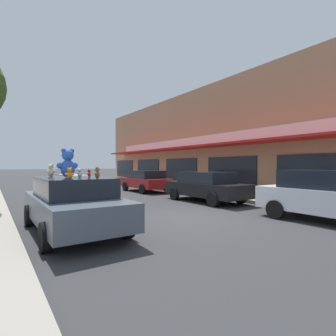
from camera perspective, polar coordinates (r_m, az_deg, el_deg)
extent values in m
plane|color=#333335|center=(9.05, 3.09, -10.99)|extent=(260.00, 260.00, 0.00)
cube|color=gray|center=(13.92, 25.02, -6.63)|extent=(3.37, 90.00, 0.16)
cube|color=tan|center=(24.29, 17.03, 5.58)|extent=(10.62, 33.88, 7.89)
cube|color=red|center=(19.80, 5.70, 4.54)|extent=(1.76, 28.46, 0.12)
cube|color=silver|center=(20.38, 7.50, 5.98)|extent=(0.08, 27.10, 0.70)
cube|color=black|center=(15.08, 29.48, -1.07)|extent=(0.06, 4.29, 2.00)
cube|color=black|center=(18.30, 13.41, -0.73)|extent=(0.06, 4.29, 2.00)
cube|color=black|center=(22.49, 2.72, -0.47)|extent=(0.06, 4.29, 2.00)
cube|color=black|center=(27.21, -4.45, -0.29)|extent=(0.06, 4.29, 2.00)
cube|color=black|center=(32.23, -9.45, -0.16)|extent=(0.06, 4.29, 2.00)
cube|color=#4C5660|center=(7.67, -19.91, -8.22)|extent=(1.90, 4.57, 0.66)
cube|color=black|center=(7.60, -19.92, -3.87)|extent=(1.67, 2.51, 0.51)
cylinder|color=black|center=(8.94, -28.04, -9.13)|extent=(0.20, 0.64, 0.64)
cylinder|color=black|center=(9.32, -16.46, -8.69)|extent=(0.20, 0.64, 0.64)
cylinder|color=black|center=(6.19, -25.15, -13.48)|extent=(0.20, 0.64, 0.64)
cylinder|color=black|center=(6.73, -8.93, -12.30)|extent=(0.20, 0.64, 0.64)
ellipsoid|color=blue|center=(7.56, -20.98, -0.11)|extent=(0.42, 0.37, 0.49)
sphere|color=blue|center=(7.56, -20.99, 2.62)|extent=(0.35, 0.35, 0.31)
sphere|color=blue|center=(7.61, -20.21, 3.52)|extent=(0.15, 0.15, 0.13)
sphere|color=blue|center=(7.52, -21.78, 3.55)|extent=(0.15, 0.15, 0.13)
sphere|color=#548DFF|center=(7.68, -21.36, 2.45)|extent=(0.13, 0.13, 0.12)
sphere|color=blue|center=(7.66, -19.69, 0.54)|extent=(0.20, 0.20, 0.18)
sphere|color=blue|center=(7.51, -22.45, 0.53)|extent=(0.20, 0.20, 0.18)
ellipsoid|color=olive|center=(6.86, -15.14, -1.44)|extent=(0.18, 0.18, 0.18)
sphere|color=olive|center=(6.86, -15.14, -0.31)|extent=(0.16, 0.16, 0.12)
sphere|color=olive|center=(6.90, -15.02, 0.07)|extent=(0.07, 0.07, 0.05)
sphere|color=olive|center=(6.82, -15.27, 0.07)|extent=(0.07, 0.07, 0.05)
sphere|color=tan|center=(6.88, -15.53, -0.37)|extent=(0.06, 0.06, 0.04)
sphere|color=olive|center=(6.93, -15.01, -1.15)|extent=(0.09, 0.09, 0.07)
sphere|color=olive|center=(6.80, -15.44, -1.19)|extent=(0.09, 0.09, 0.07)
ellipsoid|color=red|center=(7.83, -16.78, -1.36)|extent=(0.13, 0.14, 0.14)
sphere|color=red|center=(7.83, -16.78, -0.63)|extent=(0.12, 0.12, 0.09)
sphere|color=red|center=(7.86, -16.72, -0.38)|extent=(0.05, 0.05, 0.04)
sphere|color=red|center=(7.80, -16.84, -0.39)|extent=(0.05, 0.05, 0.04)
sphere|color=#FF4741|center=(7.84, -17.04, -0.67)|extent=(0.05, 0.05, 0.03)
sphere|color=red|center=(7.89, -16.73, -1.18)|extent=(0.07, 0.07, 0.05)
sphere|color=red|center=(7.78, -16.94, -1.20)|extent=(0.07, 0.07, 0.05)
ellipsoid|color=orange|center=(6.67, -20.63, -1.54)|extent=(0.14, 0.12, 0.18)
sphere|color=orange|center=(6.66, -20.63, -0.42)|extent=(0.12, 0.12, 0.11)
sphere|color=orange|center=(6.67, -20.30, -0.05)|extent=(0.05, 0.05, 0.05)
sphere|color=orange|center=(6.65, -20.98, -0.05)|extent=(0.05, 0.05, 0.05)
sphere|color=#FFBA41|center=(6.71, -20.71, -0.48)|extent=(0.04, 0.04, 0.04)
sphere|color=orange|center=(6.69, -20.05, -1.27)|extent=(0.07, 0.07, 0.06)
sphere|color=orange|center=(6.66, -21.25, -1.28)|extent=(0.07, 0.07, 0.06)
ellipsoid|color=white|center=(7.56, -18.64, -1.37)|extent=(0.14, 0.15, 0.15)
sphere|color=white|center=(7.56, -18.65, -0.51)|extent=(0.13, 0.13, 0.10)
sphere|color=white|center=(7.53, -18.46, -0.23)|extent=(0.06, 0.06, 0.04)
sphere|color=white|center=(7.58, -18.83, -0.22)|extent=(0.06, 0.06, 0.04)
sphere|color=white|center=(7.59, -18.42, -0.55)|extent=(0.05, 0.05, 0.04)
sphere|color=white|center=(7.52, -18.27, -1.18)|extent=(0.08, 0.08, 0.06)
sphere|color=white|center=(7.61, -18.92, -1.16)|extent=(0.08, 0.08, 0.06)
ellipsoid|color=beige|center=(8.49, -24.16, -0.91)|extent=(0.24, 0.23, 0.23)
sphere|color=beige|center=(8.49, -24.16, 0.26)|extent=(0.21, 0.21, 0.15)
sphere|color=beige|center=(8.46, -23.86, 0.65)|extent=(0.09, 0.09, 0.06)
sphere|color=beige|center=(8.52, -24.47, 0.65)|extent=(0.09, 0.09, 0.06)
sphere|color=white|center=(8.54, -23.94, 0.20)|extent=(0.08, 0.08, 0.06)
sphere|color=beige|center=(8.45, -23.57, -0.64)|extent=(0.12, 0.12, 0.09)
sphere|color=beige|center=(8.55, -24.65, -0.63)|extent=(0.12, 0.12, 0.09)
cube|color=silver|center=(9.81, 31.71, -6.07)|extent=(1.84, 4.21, 0.75)
cube|color=black|center=(9.75, 31.73, -2.16)|extent=(1.62, 2.70, 0.59)
cylinder|color=black|center=(9.70, 22.34, -8.35)|extent=(0.20, 0.64, 0.64)
cylinder|color=black|center=(11.23, 27.44, -7.15)|extent=(0.20, 0.64, 0.64)
cube|color=black|center=(13.23, 8.22, -4.54)|extent=(1.83, 4.63, 0.64)
cube|color=black|center=(13.20, 8.22, -2.01)|extent=(1.61, 2.64, 0.53)
cylinder|color=black|center=(13.81, 1.41, -5.64)|extent=(0.20, 0.64, 0.64)
cylinder|color=black|center=(14.92, 7.03, -5.18)|extent=(0.20, 0.64, 0.64)
cylinder|color=black|center=(11.62, 9.74, -6.83)|extent=(0.20, 0.64, 0.64)
cylinder|color=black|center=(12.92, 15.50, -6.10)|extent=(0.20, 0.64, 0.64)
cube|color=maroon|center=(18.20, -4.91, -3.17)|extent=(1.90, 4.08, 0.61)
cube|color=black|center=(18.18, -4.91, -1.38)|extent=(1.67, 2.69, 0.52)
cylinder|color=black|center=(18.93, -9.25, -3.96)|extent=(0.20, 0.64, 0.64)
cylinder|color=black|center=(19.78, -4.35, -3.76)|extent=(0.20, 0.64, 0.64)
cylinder|color=black|center=(16.68, -5.56, -4.57)|extent=(0.20, 0.64, 0.64)
cylinder|color=black|center=(17.64, -0.25, -4.29)|extent=(0.20, 0.64, 0.64)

